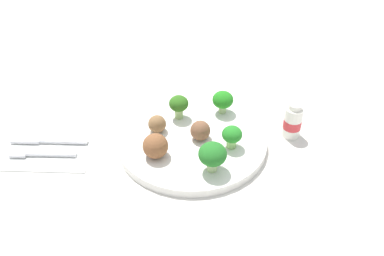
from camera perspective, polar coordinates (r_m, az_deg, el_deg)
The scene contains 13 objects.
ground_plane at distance 0.79m, azimuth -0.00°, elevation -2.06°, with size 4.00×4.00×0.00m, color silver.
plate at distance 0.78m, azimuth -0.00°, elevation -1.61°, with size 0.28×0.28×0.02m, color white.
broccoli_floret_back_right at distance 0.69m, azimuth 2.83°, elevation -3.68°, with size 0.05×0.05×0.05m.
broccoli_floret_back_left at distance 0.82m, azimuth 4.24°, elevation 3.81°, with size 0.04×0.04×0.05m.
broccoli_floret_center at distance 0.81m, azimuth -1.83°, elevation 3.23°, with size 0.04×0.04×0.05m.
broccoli_floret_far_rim at distance 0.74m, azimuth 5.49°, elevation -1.00°, with size 0.04×0.04×0.04m.
meatball_back_right at distance 0.72m, azimuth -5.02°, elevation -2.46°, with size 0.05×0.05×0.05m, color brown.
meatball_back_left at distance 0.76m, azimuth 1.14°, elevation -0.34°, with size 0.04×0.04×0.04m, color brown.
meatball_front_right at distance 0.78m, azimuth -4.79°, elevation 0.55°, with size 0.03×0.03×0.03m, color brown.
napkin at distance 0.82m, azimuth -19.22°, elevation -2.69°, with size 0.17×0.12×0.01m, color white.
fork at distance 0.80m, azimuth -20.19°, elevation -3.24°, with size 0.12×0.02×0.01m.
knife at distance 0.83m, azimuth -19.39°, elevation -1.60°, with size 0.15×0.02×0.01m.
yogurt_bottle at distance 0.81m, azimuth 13.60°, elevation 0.86°, with size 0.03×0.03×0.07m.
Camera 1 is at (-0.01, 0.60, 0.51)m, focal length 38.99 mm.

